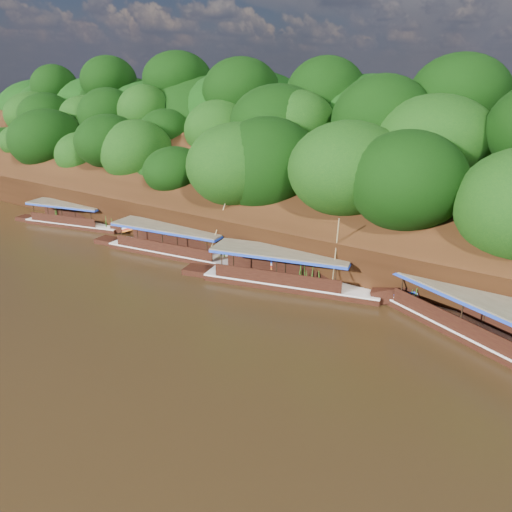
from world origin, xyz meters
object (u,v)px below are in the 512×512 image
at_px(boat_0, 498,339).
at_px(boat_3, 80,222).
at_px(boat_2, 186,251).
at_px(boat_1, 302,280).

relative_size(boat_0, boat_3, 1.23).
bearing_deg(boat_2, boat_1, -8.40).
bearing_deg(boat_2, boat_3, 169.66).
xyz_separation_m(boat_0, boat_3, (-37.08, 1.47, -0.08)).
bearing_deg(boat_3, boat_1, -15.45).
bearing_deg(boat_2, boat_0, -10.80).
distance_m(boat_0, boat_3, 37.11).
relative_size(boat_1, boat_2, 0.96).
bearing_deg(boat_1, boat_3, 164.21).
height_order(boat_2, boat_3, boat_2).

